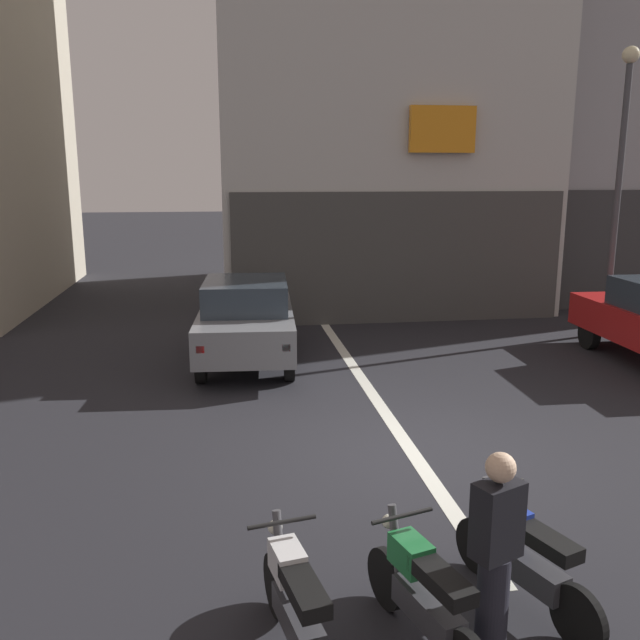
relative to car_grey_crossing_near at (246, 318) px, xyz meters
The scene contains 10 objects.
ground_plane 5.19m from the car_grey_crossing_near, 66.97° to the right, with size 120.00×120.00×0.00m, color #232328.
lane_centre_line 2.54m from the car_grey_crossing_near, 32.93° to the left, with size 0.20×18.00×0.01m, color silver.
building_mid_block 10.23m from the car_grey_crossing_near, 63.30° to the left, with size 8.55×9.30×12.80m.
building_far_right 15.78m from the car_grey_crossing_near, 33.67° to the left, with size 8.16×7.38×16.74m.
car_grey_crossing_near is the anchor object (origin of this frame).
street_lamp 8.86m from the car_grey_crossing_near, ahead, with size 0.36×0.36×6.26m.
motorcycle_white_row_leftmost 8.26m from the car_grey_crossing_near, 89.56° to the right, with size 0.55×1.65×0.98m.
motorcycle_green_row_left_mid 8.36m from the car_grey_crossing_near, 82.80° to the right, with size 0.64×1.62×0.98m.
motorcycle_blue_row_centre 8.16m from the car_grey_crossing_near, 75.59° to the right, with size 0.70×1.59×0.98m.
person_by_motorcycles 8.60m from the car_grey_crossing_near, 79.83° to the right, with size 0.42×0.35×1.67m.
Camera 1 is at (-2.38, -7.92, 3.60)m, focal length 37.31 mm.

